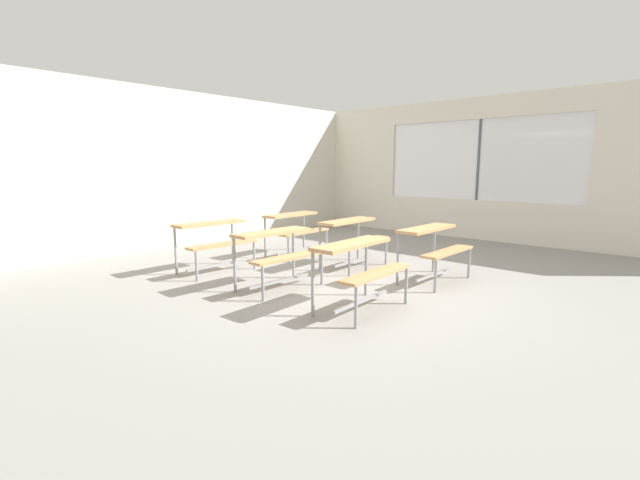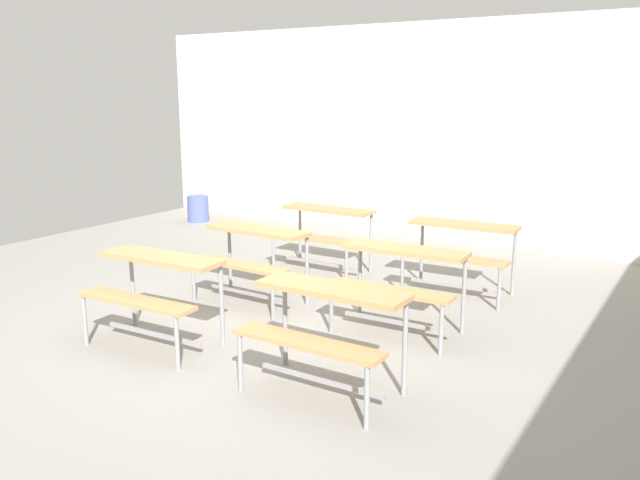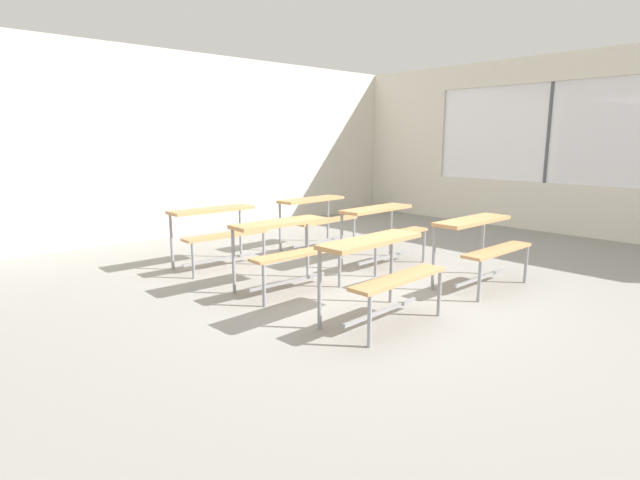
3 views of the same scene
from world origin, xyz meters
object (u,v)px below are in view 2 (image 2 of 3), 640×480
desk_bench_r0c0 (153,279)px  trash_bin (198,209)px  desk_bench_r0c1 (324,316)px  desk_bench_r2c0 (323,224)px  desk_bench_r1c0 (251,248)px  desk_bench_r2c1 (460,242)px  desk_bench_r1c1 (399,270)px

desk_bench_r0c0 → trash_bin: bearing=126.2°
desk_bench_r0c1 → desk_bench_r2c0: (-1.68, 2.69, 0.00)m
desk_bench_r1c0 → desk_bench_r0c1: bearing=-36.8°
desk_bench_r2c1 → desk_bench_r2c0: bearing=176.4°
desk_bench_r0c1 → desk_bench_r1c0: bearing=141.5°
desk_bench_r1c1 → trash_bin: (-4.93, 2.84, -0.36)m
desk_bench_r0c0 → desk_bench_r2c1: size_ratio=1.00×
desk_bench_r1c0 → desk_bench_r2c0: same height
desk_bench_r1c1 → desk_bench_r2c0: bearing=137.9°
desk_bench_r0c0 → desk_bench_r0c1: 1.65m
desk_bench_r0c0 → desk_bench_r2c1: bearing=55.7°
desk_bench_r1c1 → trash_bin: size_ratio=2.70×
desk_bench_r2c1 → trash_bin: 5.22m
desk_bench_r2c0 → desk_bench_r0c0: bearing=-88.4°
desk_bench_r2c0 → desk_bench_r1c0: bearing=-88.3°
desk_bench_r2c0 → desk_bench_r2c1: (1.67, -0.03, 0.00)m
desk_bench_r0c0 → desk_bench_r1c0: 1.30m
desk_bench_r0c1 → desk_bench_r2c1: (-0.01, 2.66, 0.00)m
desk_bench_r0c1 → desk_bench_r1c0: same height
trash_bin → desk_bench_r1c1: bearing=-29.9°
desk_bench_r1c1 → desk_bench_r2c1: (0.06, 1.32, 0.00)m
desk_bench_r0c1 → trash_bin: size_ratio=2.65×
desk_bench_r0c0 → trash_bin: size_ratio=2.71×
desk_bench_r0c0 → desk_bench_r2c0: 2.68m
desk_bench_r0c1 → desk_bench_r2c0: 3.17m
desk_bench_r0c1 → desk_bench_r2c0: size_ratio=0.99×
desk_bench_r2c0 → trash_bin: (-3.32, 1.49, -0.36)m
desk_bench_r0c0 → desk_bench_r2c0: same height
desk_bench_r1c0 → desk_bench_r2c0: (-0.02, 1.37, 0.00)m
desk_bench_r0c1 → desk_bench_r0c0: bearing=179.5°
desk_bench_r0c1 → desk_bench_r2c1: 2.66m
desk_bench_r0c0 → desk_bench_r2c1: (1.64, 2.65, 0.00)m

